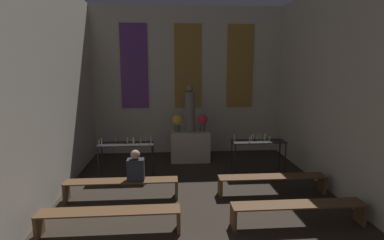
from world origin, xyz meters
name	(u,v)px	position (x,y,z in m)	size (l,w,h in m)	color
wall_back	(188,80)	(0.00, 9.45, 2.40)	(6.34, 0.16, 4.74)	beige
wall_left	(16,95)	(-3.11, 4.70, 2.37)	(0.12, 9.63, 4.74)	beige
wall_right	(378,93)	(3.11, 4.70, 2.37)	(0.12, 9.63, 4.74)	beige
altar	(190,146)	(0.00, 8.45, 0.46)	(1.17, 0.69, 0.91)	#BCB29E
statue	(190,110)	(0.00, 8.45, 1.56)	(0.30, 0.30, 1.40)	slate
flower_vase_left	(177,121)	(-0.38, 8.45, 1.22)	(0.31, 0.31, 0.51)	#4C5666
flower_vase_right	(203,121)	(0.38, 8.45, 1.22)	(0.31, 0.31, 0.51)	#4C5666
candle_rack_left	(126,148)	(-1.73, 7.17, 0.78)	(1.40, 0.47, 1.09)	black
candle_rack_right	(258,145)	(1.73, 7.17, 0.78)	(1.40, 0.47, 1.08)	black
pew_third_left	(110,216)	(-1.66, 4.46, 0.32)	(2.41, 0.36, 0.42)	brown
pew_third_right	(298,209)	(1.66, 4.46, 0.32)	(2.41, 0.36, 0.42)	brown
pew_back_left	(122,185)	(-1.66, 5.83, 0.32)	(2.41, 0.36, 0.42)	brown
pew_back_right	(272,180)	(1.66, 5.83, 0.32)	(2.41, 0.36, 0.42)	brown
person_seated	(136,167)	(-1.35, 5.83, 0.71)	(0.36, 0.24, 0.67)	#282D38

